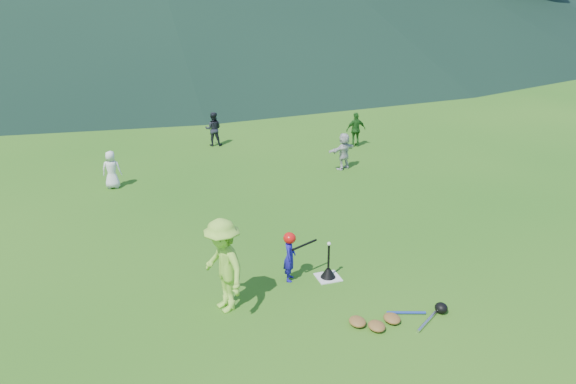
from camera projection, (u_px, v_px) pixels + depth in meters
The scene contains 13 objects.
ground at pixel (328, 278), 10.99m from camera, with size 120.00×120.00×0.00m, color #235F15.
home_plate at pixel (328, 277), 10.99m from camera, with size 0.45×0.45×0.02m, color silver.
baseball at pixel (329, 244), 10.73m from camera, with size 0.08×0.08×0.08m, color white.
batter_child at pixel (290, 257), 10.76m from camera, with size 0.35×0.23×0.97m, color #1C179F.
adult_coach at pixel (223, 266), 9.66m from camera, with size 1.11×0.64×1.72m, color #96D53E.
fielder_a at pixel (112, 170), 15.56m from camera, with size 0.52×0.34×1.07m, color silver.
fielder_b at pixel (213, 129), 19.57m from camera, with size 0.58×0.45×1.19m, color black.
fielder_c at pixel (356, 130), 19.45m from camera, with size 0.70×0.29×1.20m, color #1E581A.
fielder_d at pixel (344, 151), 17.13m from camera, with size 1.05×0.33×1.13m, color silver.
batting_tee at pixel (328, 272), 10.95m from camera, with size 0.30×0.30×0.68m.
batter_gear at pixel (291, 239), 10.63m from camera, with size 0.72×0.27×0.33m.
equipment_pile at pixel (392, 319), 9.55m from camera, with size 1.80×0.72×0.19m.
outfield_fence at pixel (162, 60), 35.60m from camera, with size 70.07×0.08×1.33m.
Camera 1 is at (-3.79, -8.95, 5.47)m, focal length 35.00 mm.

